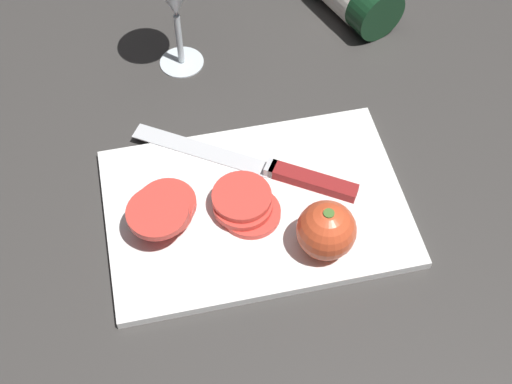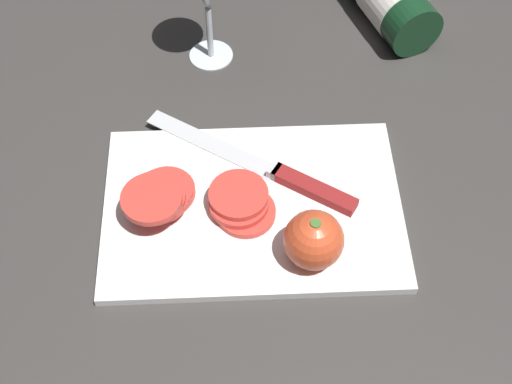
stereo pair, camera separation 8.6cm
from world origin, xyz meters
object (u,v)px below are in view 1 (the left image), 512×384
knife (286,174)px  tomato_slice_stack_far (162,208)px  whole_tomato (326,230)px  tomato_slice_stack_near (246,204)px

knife → tomato_slice_stack_far: bearing=43.9°
whole_tomato → knife: (0.02, -0.11, -0.03)m
tomato_slice_stack_near → tomato_slice_stack_far: tomato_slice_stack_far is taller
tomato_slice_stack_near → whole_tomato: bearing=138.3°
knife → tomato_slice_stack_near: size_ratio=2.98×
whole_tomato → tomato_slice_stack_near: (0.08, -0.07, -0.02)m
whole_tomato → tomato_slice_stack_near: bearing=-41.7°
tomato_slice_stack_near → tomato_slice_stack_far: (0.10, -0.01, 0.01)m
knife → whole_tomato: bearing=133.0°
knife → tomato_slice_stack_far: size_ratio=2.48×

